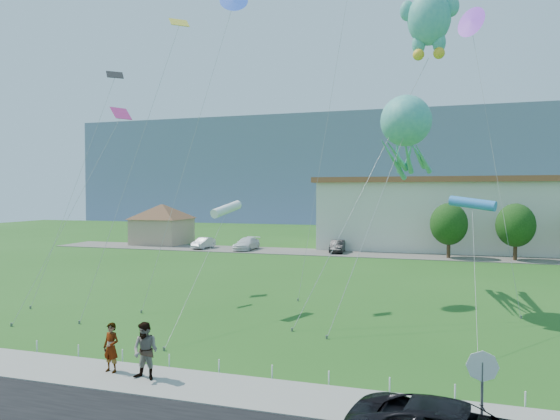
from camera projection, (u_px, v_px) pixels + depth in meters
The scene contains 23 objects.
ground at pixel (209, 359), 19.41m from camera, with size 160.00×160.00×0.00m, color #215317.
sidewalk at pixel (174, 384), 16.78m from camera, with size 80.00×2.50×0.10m, color gray.
parking_strip at pixel (349, 253), 52.90m from camera, with size 70.00×6.00×0.06m, color #59544C.
hill_ridge at pixel (398, 170), 133.82m from camera, with size 160.00×50.00×25.00m, color slate.
pavilion at pixel (162, 220), 62.58m from camera, with size 9.20×9.20×5.00m.
stop_sign at pixel (482, 375), 12.58m from camera, with size 0.80×0.07×2.50m.
rope_fence at pixel (194, 364), 18.16m from camera, with size 26.05×0.05×0.50m.
tree_near at pixel (449, 224), 48.95m from camera, with size 3.60×3.60×5.47m.
tree_mid at pixel (516, 225), 47.22m from camera, with size 3.60×3.60×5.47m.
pedestrian_left at pixel (111, 347), 17.72m from camera, with size 0.64×0.42×1.75m, color gray.
pedestrian_right at pixel (145, 351), 17.00m from camera, with size 0.95×0.74×1.95m, color gray.
parked_car_silver at pixel (203, 243), 57.44m from camera, with size 1.31×3.75×1.24m, color #ADAFB4.
parked_car_white at pixel (247, 244), 56.03m from camera, with size 1.89×4.65×1.35m, color white.
parked_car_black at pixel (337, 246), 53.56m from camera, with size 1.39×3.99×1.32m, color black.
octopus_kite at pixel (407, 135), 28.56m from camera, with size 4.46×13.32×11.84m.
teddy_bear_kite at pixel (429, 12), 28.97m from camera, with size 7.68×9.48×19.52m.
small_kite_purple at pixel (472, 27), 32.53m from camera, with size 3.02×8.17×18.40m.
small_kite_cyan at pixel (472, 204), 24.34m from camera, with size 0.50×7.41×6.39m.
small_kite_yellow at pixel (167, 58), 29.45m from camera, with size 2.52×7.76×17.24m.
small_kite_blue at pixel (231, 7), 31.84m from camera, with size 3.58×7.57×19.53m.
small_kite_black at pixel (106, 100), 33.61m from camera, with size 1.29×8.33×15.08m.
small_kite_white at pixel (226, 210), 27.15m from camera, with size 0.56×8.40×6.01m.
small_kite_pink at pixel (110, 134), 30.11m from camera, with size 1.63×8.50×11.83m.
Camera 1 is at (8.18, -17.58, 6.48)m, focal length 32.00 mm.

